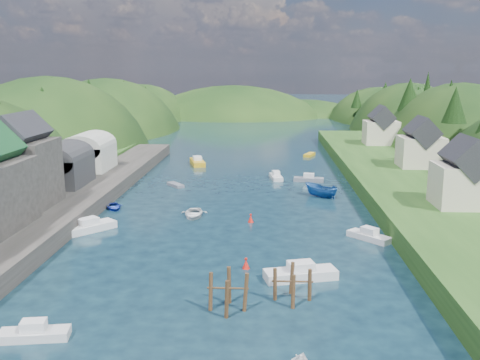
# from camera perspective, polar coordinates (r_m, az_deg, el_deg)

# --- Properties ---
(ground) EXTENTS (600.00, 600.00, 0.00)m
(ground) POSITION_cam_1_polar(r_m,az_deg,el_deg) (92.99, 0.69, 0.37)
(ground) COLOR black
(ground) RESTS_ON ground
(hillside_left) EXTENTS (44.00, 245.56, 52.00)m
(hillside_left) POSITION_cam_1_polar(r_m,az_deg,el_deg) (128.57, -19.32, -0.74)
(hillside_left) COLOR black
(hillside_left) RESTS_ON ground
(hillside_right) EXTENTS (36.00, 245.56, 48.00)m
(hillside_right) POSITION_cam_1_polar(r_m,az_deg,el_deg) (125.95, 22.08, -0.91)
(hillside_right) COLOR black
(hillside_right) RESTS_ON ground
(far_hills) EXTENTS (103.00, 68.00, 44.00)m
(far_hills) POSITION_cam_1_polar(r_m,az_deg,el_deg) (217.07, 2.29, 4.08)
(far_hills) COLOR black
(far_hills) RESTS_ON ground
(hill_trees) EXTENTS (92.01, 148.36, 12.46)m
(hill_trees) POSITION_cam_1_polar(r_m,az_deg,el_deg) (105.97, 1.54, 7.88)
(hill_trees) COLOR black
(hill_trees) RESTS_ON ground
(quay_left) EXTENTS (12.00, 110.00, 2.00)m
(quay_left) POSITION_cam_1_polar(r_m,az_deg,el_deg) (69.23, -20.66, -3.58)
(quay_left) COLOR #2D2B28
(quay_left) RESTS_ON ground
(boat_sheds) EXTENTS (7.00, 21.00, 7.50)m
(boat_sheds) POSITION_cam_1_polar(r_m,az_deg,el_deg) (86.36, -17.13, 2.50)
(boat_sheds) COLOR #2D2D30
(boat_sheds) RESTS_ON quay_left
(terrace_right) EXTENTS (16.00, 120.00, 2.40)m
(terrace_right) POSITION_cam_1_polar(r_m,az_deg,el_deg) (85.63, 17.38, -0.36)
(terrace_right) COLOR #234719
(terrace_right) RESTS_ON ground
(right_bank_cottages) EXTENTS (9.00, 59.24, 8.41)m
(right_bank_cottages) POSITION_cam_1_polar(r_m,az_deg,el_deg) (93.55, 18.09, 3.48)
(right_bank_cottages) COLOR beige
(right_bank_cottages) RESTS_ON terrace_right
(piling_cluster_near) EXTENTS (3.25, 3.03, 3.66)m
(piling_cluster_near) POSITION_cam_1_polar(r_m,az_deg,el_deg) (42.36, -1.29, -12.18)
(piling_cluster_near) COLOR #382314
(piling_cluster_near) RESTS_ON ground
(piling_cluster_far) EXTENTS (3.36, 3.12, 3.32)m
(piling_cluster_far) POSITION_cam_1_polar(r_m,az_deg,el_deg) (44.31, 5.60, -11.36)
(piling_cluster_far) COLOR #382314
(piling_cluster_far) RESTS_ON ground
(channel_buoy_near) EXTENTS (0.70, 0.70, 1.10)m
(channel_buoy_near) POSITION_cam_1_polar(r_m,az_deg,el_deg) (50.85, 0.64, -8.92)
(channel_buoy_near) COLOR red
(channel_buoy_near) RESTS_ON ground
(channel_buoy_far) EXTENTS (0.70, 0.70, 1.10)m
(channel_buoy_far) POSITION_cam_1_polar(r_m,az_deg,el_deg) (65.52, 1.15, -4.13)
(channel_buoy_far) COLOR red
(channel_buoy_far) RESTS_ON ground
(moored_boats) EXTENTS (37.13, 93.49, 2.23)m
(moored_boats) POSITION_cam_1_polar(r_m,az_deg,el_deg) (63.60, -3.24, -4.51)
(moored_boats) COLOR silver
(moored_boats) RESTS_ON ground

